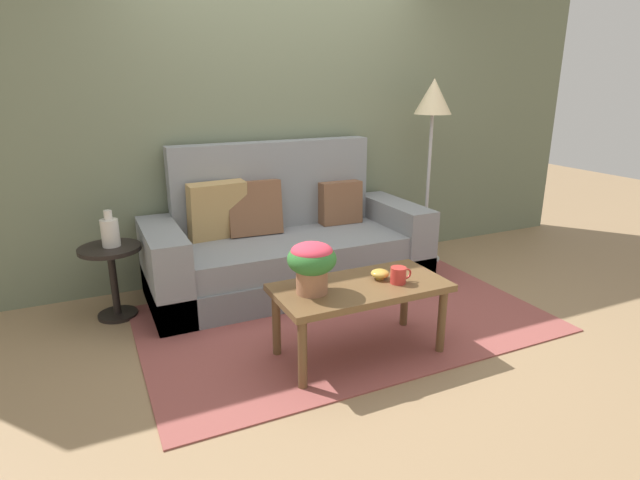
{
  "coord_description": "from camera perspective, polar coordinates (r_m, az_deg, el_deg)",
  "views": [
    {
      "loc": [
        -1.56,
        -2.87,
        1.63
      ],
      "look_at": [
        -0.13,
        0.16,
        0.58
      ],
      "focal_mm": 28.8,
      "sensor_mm": 36.0,
      "label": 1
    }
  ],
  "objects": [
    {
      "name": "floor_lamp",
      "position": [
        4.68,
        12.39,
        13.62
      ],
      "size": [
        0.32,
        0.32,
        1.64
      ],
      "color": "#B2B2B7",
      "rests_on": "ground"
    },
    {
      "name": "couch",
      "position": [
        4.16,
        -3.78,
        -0.71
      ],
      "size": [
        2.21,
        0.9,
        1.15
      ],
      "color": "slate",
      "rests_on": "ground"
    },
    {
      "name": "coffee_mug",
      "position": [
        3.11,
        8.74,
        -3.88
      ],
      "size": [
        0.14,
        0.09,
        0.1
      ],
      "color": "red",
      "rests_on": "coffee_table"
    },
    {
      "name": "wall_back",
      "position": [
        4.45,
        -4.78,
        14.95
      ],
      "size": [
        6.4,
        0.12,
        2.88
      ],
      "primitive_type": "cube",
      "color": "slate",
      "rests_on": "ground"
    },
    {
      "name": "table_vase",
      "position": [
        3.8,
        -22.29,
        0.85
      ],
      "size": [
        0.12,
        0.12,
        0.25
      ],
      "color": "silver",
      "rests_on": "side_table"
    },
    {
      "name": "snack_bowl",
      "position": [
        3.16,
        6.68,
        -3.74
      ],
      "size": [
        0.11,
        0.11,
        0.06
      ],
      "color": "gold",
      "rests_on": "coffee_table"
    },
    {
      "name": "coffee_table",
      "position": [
        3.1,
        4.49,
        -5.98
      ],
      "size": [
        1.04,
        0.51,
        0.46
      ],
      "color": "brown",
      "rests_on": "ground"
    },
    {
      "name": "area_rug",
      "position": [
        3.69,
        2.71,
        -8.75
      ],
      "size": [
        2.77,
        1.7,
        0.01
      ],
      "primitive_type": "cube",
      "color": "#994C47",
      "rests_on": "ground"
    },
    {
      "name": "potted_plant",
      "position": [
        2.89,
        -0.92,
        -2.4
      ],
      "size": [
        0.28,
        0.28,
        0.3
      ],
      "color": "#A36B4C",
      "rests_on": "coffee_table"
    },
    {
      "name": "side_table",
      "position": [
        3.88,
        -22.09,
        -2.97
      ],
      "size": [
        0.42,
        0.42,
        0.53
      ],
      "color": "black",
      "rests_on": "ground"
    },
    {
      "name": "ground_plane",
      "position": [
        3.65,
        3.03,
        -9.08
      ],
      "size": [
        14.0,
        14.0,
        0.0
      ],
      "primitive_type": "plane",
      "color": "#997A56"
    }
  ]
}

